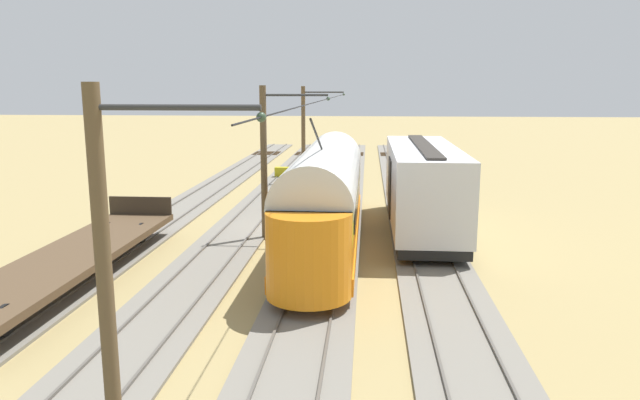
{
  "coord_description": "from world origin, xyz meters",
  "views": [
    {
      "loc": [
        -3.76,
        26.54,
        6.52
      ],
      "look_at": [
        -1.7,
        1.43,
        1.67
      ],
      "focal_mm": 32.85,
      "sensor_mm": 36.0,
      "label": 1
    }
  ],
  "objects_px": {
    "flatcar_far_siding": "(71,257)",
    "track_end_bumper": "(287,173)",
    "vintage_streetcar": "(326,194)",
    "catenary_pole_mid_far": "(109,271)",
    "catenary_pole_foreground": "(305,133)",
    "boxcar_adjacent": "(422,185)",
    "catenary_pole_mid_near": "(266,160)"
  },
  "relations": [
    {
      "from": "catenary_pole_mid_far",
      "to": "track_end_bumper",
      "type": "relative_size",
      "value": 3.68
    },
    {
      "from": "flatcar_far_siding",
      "to": "catenary_pole_foreground",
      "type": "xyz_separation_m",
      "value": [
        -5.68,
        -21.59,
        2.61
      ]
    },
    {
      "from": "vintage_streetcar",
      "to": "track_end_bumper",
      "type": "bearing_deg",
      "value": -77.41
    },
    {
      "from": "flatcar_far_siding",
      "to": "catenary_pole_foreground",
      "type": "height_order",
      "value": "catenary_pole_foreground"
    },
    {
      "from": "flatcar_far_siding",
      "to": "catenary_pole_mid_near",
      "type": "distance_m",
      "value": 8.8
    },
    {
      "from": "catenary_pole_mid_near",
      "to": "catenary_pole_foreground",
      "type": "bearing_deg",
      "value": -90.0
    },
    {
      "from": "flatcar_far_siding",
      "to": "track_end_bumper",
      "type": "height_order",
      "value": "flatcar_far_siding"
    },
    {
      "from": "catenary_pole_foreground",
      "to": "flatcar_far_siding",
      "type": "bearing_deg",
      "value": 75.26
    },
    {
      "from": "catenary_pole_foreground",
      "to": "track_end_bumper",
      "type": "height_order",
      "value": "catenary_pole_foreground"
    },
    {
      "from": "boxcar_adjacent",
      "to": "catenary_pole_foreground",
      "type": "distance_m",
      "value": 15.23
    },
    {
      "from": "vintage_streetcar",
      "to": "boxcar_adjacent",
      "type": "bearing_deg",
      "value": -143.96
    },
    {
      "from": "catenary_pole_mid_far",
      "to": "catenary_pole_foreground",
      "type": "bearing_deg",
      "value": -90.0
    },
    {
      "from": "flatcar_far_siding",
      "to": "catenary_pole_mid_far",
      "type": "distance_m",
      "value": 11.13
    },
    {
      "from": "flatcar_far_siding",
      "to": "track_end_bumper",
      "type": "relative_size",
      "value": 7.36
    },
    {
      "from": "boxcar_adjacent",
      "to": "flatcar_far_siding",
      "type": "xyz_separation_m",
      "value": [
        12.5,
        8.03,
        -1.3
      ]
    },
    {
      "from": "vintage_streetcar",
      "to": "track_end_bumper",
      "type": "relative_size",
      "value": 9.09
    },
    {
      "from": "boxcar_adjacent",
      "to": "catenary_pole_foreground",
      "type": "height_order",
      "value": "catenary_pole_foreground"
    },
    {
      "from": "flatcar_far_siding",
      "to": "track_end_bumper",
      "type": "bearing_deg",
      "value": -99.99
    },
    {
      "from": "catenary_pole_foreground",
      "to": "catenary_pole_mid_near",
      "type": "relative_size",
      "value": 1.0
    },
    {
      "from": "catenary_pole_foreground",
      "to": "catenary_pole_mid_near",
      "type": "bearing_deg",
      "value": 90.0
    },
    {
      "from": "boxcar_adjacent",
      "to": "catenary_pole_foreground",
      "type": "relative_size",
      "value": 1.75
    },
    {
      "from": "boxcar_adjacent",
      "to": "catenary_pole_mid_near",
      "type": "distance_m",
      "value": 7.18
    },
    {
      "from": "vintage_streetcar",
      "to": "track_end_bumper",
      "type": "height_order",
      "value": "vintage_streetcar"
    },
    {
      "from": "catenary_pole_foreground",
      "to": "catenary_pole_mid_far",
      "type": "xyz_separation_m",
      "value": [
        0.0,
        30.8,
        0.0
      ]
    },
    {
      "from": "catenary_pole_mid_far",
      "to": "vintage_streetcar",
      "type": "bearing_deg",
      "value": -100.58
    },
    {
      "from": "vintage_streetcar",
      "to": "catenary_pole_mid_far",
      "type": "relative_size",
      "value": 2.47
    },
    {
      "from": "catenary_pole_foreground",
      "to": "track_end_bumper",
      "type": "distance_m",
      "value": 4.0
    },
    {
      "from": "vintage_streetcar",
      "to": "flatcar_far_siding",
      "type": "distance_m",
      "value": 9.82
    },
    {
      "from": "catenary_pole_mid_near",
      "to": "track_end_bumper",
      "type": "height_order",
      "value": "catenary_pole_mid_near"
    },
    {
      "from": "vintage_streetcar",
      "to": "catenary_pole_mid_far",
      "type": "distance_m",
      "value": 14.51
    },
    {
      "from": "flatcar_far_siding",
      "to": "vintage_streetcar",
      "type": "bearing_deg",
      "value": -149.03
    },
    {
      "from": "boxcar_adjacent",
      "to": "catenary_pole_foreground",
      "type": "bearing_deg",
      "value": -63.3
    }
  ]
}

